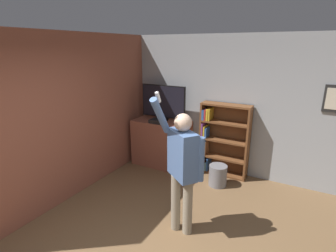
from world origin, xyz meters
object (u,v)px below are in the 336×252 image
bookshelf (220,140)px  waste_bin (218,175)px  television (163,102)px  person (182,163)px  game_console (157,121)px

bookshelf → waste_bin: 0.73m
waste_bin → television: bearing=164.6°
television → person: size_ratio=0.51×
television → bookshelf: size_ratio=0.69×
bookshelf → person: (0.10, -1.95, 0.32)m
person → waste_bin: 1.68m
person → waste_bin: person is taller
bookshelf → waste_bin: bookshelf is taller
television → waste_bin: bearing=-15.4°
television → waste_bin: 1.83m
person → game_console: bearing=166.5°
bookshelf → person: 1.98m
waste_bin → person: bearing=-91.5°
game_console → bookshelf: bearing=16.7°
person → waste_bin: (0.04, 1.45, -0.83)m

